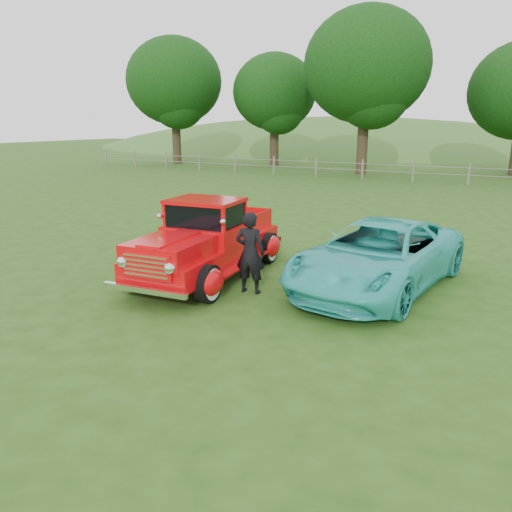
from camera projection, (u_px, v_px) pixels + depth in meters
The scene contains 9 objects.
ground at pixel (185, 293), 10.29m from camera, with size 140.00×140.00×0.00m, color #264713.
distant_hills at pixel (439, 186), 63.73m from camera, with size 116.00×60.00×18.00m.
fence_line at pixel (413, 172), 28.76m from camera, with size 48.00×0.12×1.20m.
tree_far_west at pixel (174, 81), 39.87m from camera, with size 7.60×7.60×9.93m.
tree_mid_west at pixel (275, 92), 38.11m from camera, with size 6.40×6.40×8.46m.
tree_near_west at pixel (367, 66), 31.54m from camera, with size 8.00×8.00×10.42m.
red_pickup at pixel (208, 242), 11.20m from camera, with size 2.55×5.12×1.78m.
teal_sedan at pixel (378, 256), 10.41m from camera, with size 2.34×5.07×1.41m, color #2FBDB2.
man at pixel (250, 253), 10.10m from camera, with size 0.62×0.40×1.69m, color black.
Camera 1 is at (5.96, -7.83, 3.42)m, focal length 35.00 mm.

